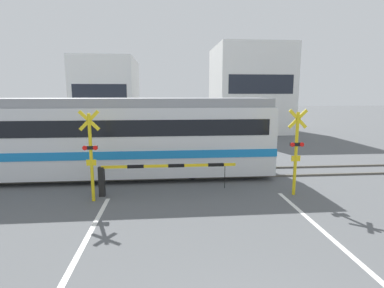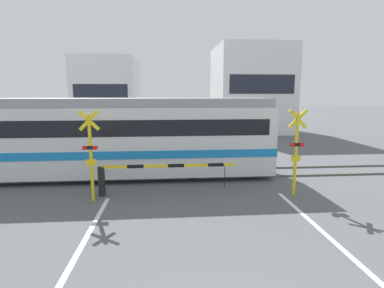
{
  "view_description": "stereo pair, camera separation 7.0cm",
  "coord_description": "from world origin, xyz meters",
  "px_view_note": "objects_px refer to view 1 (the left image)",
  "views": [
    {
      "loc": [
        -1.06,
        -2.36,
        3.6
      ],
      "look_at": [
        0.0,
        9.31,
        1.6
      ],
      "focal_mm": 28.0,
      "sensor_mm": 36.0,
      "label": 1
    },
    {
      "loc": [
        -0.99,
        -2.36,
        3.6
      ],
      "look_at": [
        0.0,
        9.31,
        1.6
      ],
      "focal_mm": 28.0,
      "sensor_mm": 36.0,
      "label": 2
    }
  ],
  "objects_px": {
    "crossing_barrier_near": "(143,172)",
    "pedestrian": "(185,135)",
    "commuter_train": "(60,136)",
    "crossing_barrier_far": "(220,145)",
    "crossing_signal_right": "(296,148)",
    "crossing_signal_left": "(91,152)"
  },
  "relations": [
    {
      "from": "crossing_signal_left",
      "to": "crossing_signal_right",
      "type": "bearing_deg",
      "value": 0.0
    },
    {
      "from": "crossing_barrier_far",
      "to": "pedestrian",
      "type": "xyz_separation_m",
      "value": [
        -1.65,
        3.66,
        0.06
      ]
    },
    {
      "from": "crossing_signal_right",
      "to": "crossing_signal_left",
      "type": "bearing_deg",
      "value": 180.0
    },
    {
      "from": "crossing_barrier_far",
      "to": "crossing_signal_right",
      "type": "xyz_separation_m",
      "value": [
        1.63,
        -5.84,
        0.86
      ]
    },
    {
      "from": "commuter_train",
      "to": "crossing_barrier_near",
      "type": "xyz_separation_m",
      "value": [
        3.6,
        -2.55,
        -0.99
      ]
    },
    {
      "from": "crossing_signal_left",
      "to": "pedestrian",
      "type": "bearing_deg",
      "value": 68.56
    },
    {
      "from": "crossing_barrier_near",
      "to": "pedestrian",
      "type": "relative_size",
      "value": 3.13
    },
    {
      "from": "crossing_barrier_near",
      "to": "pedestrian",
      "type": "xyz_separation_m",
      "value": [
        2.1,
        9.03,
        0.06
      ]
    },
    {
      "from": "commuter_train",
      "to": "crossing_barrier_near",
      "type": "distance_m",
      "value": 4.52
    },
    {
      "from": "crossing_signal_right",
      "to": "pedestrian",
      "type": "xyz_separation_m",
      "value": [
        -3.28,
        9.5,
        -0.8
      ]
    },
    {
      "from": "crossing_barrier_near",
      "to": "crossing_signal_left",
      "type": "height_order",
      "value": "crossing_signal_left"
    },
    {
      "from": "commuter_train",
      "to": "crossing_barrier_far",
      "type": "bearing_deg",
      "value": 21.0
    },
    {
      "from": "crossing_barrier_far",
      "to": "crossing_signal_left",
      "type": "distance_m",
      "value": 7.99
    },
    {
      "from": "crossing_barrier_far",
      "to": "crossing_signal_right",
      "type": "height_order",
      "value": "crossing_signal_right"
    },
    {
      "from": "crossing_barrier_far",
      "to": "pedestrian",
      "type": "bearing_deg",
      "value": 114.3
    },
    {
      "from": "crossing_signal_left",
      "to": "crossing_signal_right",
      "type": "xyz_separation_m",
      "value": [
        7.01,
        0.0,
        0.0
      ]
    },
    {
      "from": "crossing_barrier_near",
      "to": "crossing_barrier_far",
      "type": "distance_m",
      "value": 6.56
    },
    {
      "from": "crossing_signal_left",
      "to": "pedestrian",
      "type": "relative_size",
      "value": 1.97
    },
    {
      "from": "commuter_train",
      "to": "crossing_signal_right",
      "type": "height_order",
      "value": "commuter_train"
    },
    {
      "from": "commuter_train",
      "to": "crossing_signal_left",
      "type": "relative_size",
      "value": 5.85
    },
    {
      "from": "crossing_signal_left",
      "to": "pedestrian",
      "type": "height_order",
      "value": "crossing_signal_left"
    },
    {
      "from": "crossing_barrier_near",
      "to": "pedestrian",
      "type": "bearing_deg",
      "value": 76.91
    }
  ]
}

